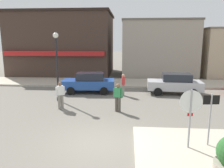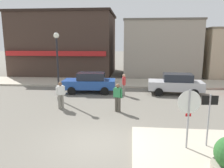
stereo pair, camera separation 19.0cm
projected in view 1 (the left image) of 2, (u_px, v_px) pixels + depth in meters
ground_plane at (100, 143)px, 8.57m from camera, size 160.00×160.00×0.00m
kerb_far at (117, 83)px, 20.73m from camera, size 80.00×4.00×0.15m
stop_sign at (190, 111)px, 7.70m from camera, size 0.82×0.11×2.30m
one_way_sign at (210, 115)px, 7.91m from camera, size 0.60×0.08×2.10m
lamp_post at (57, 57)px, 14.16m from camera, size 0.36×0.36×4.54m
parked_car_nearest at (89, 82)px, 16.97m from camera, size 4.09×2.05×1.56m
parked_car_second at (175, 83)px, 16.52m from camera, size 4.11×2.08×1.56m
pedestrian_crossing_near at (118, 97)px, 12.30m from camera, size 0.55×0.33×1.61m
pedestrian_crossing_far at (60, 95)px, 12.81m from camera, size 0.49×0.40×1.61m
pedestrian_kerb_side at (123, 84)px, 15.93m from camera, size 0.26×0.56×1.61m
building_corner_shop at (65, 44)px, 26.49m from camera, size 11.50×8.67×7.19m
building_storefront_left_near at (158, 49)px, 24.91m from camera, size 8.19×5.60×6.23m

